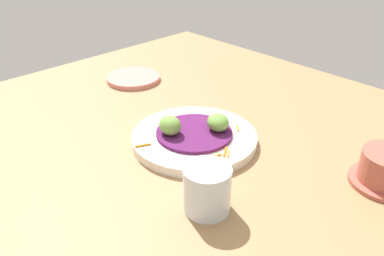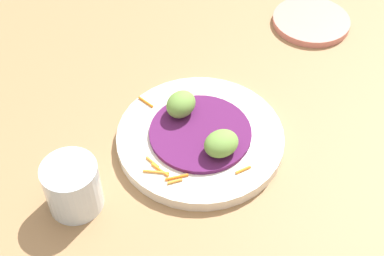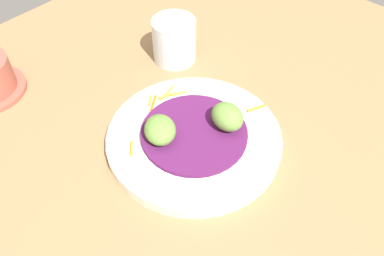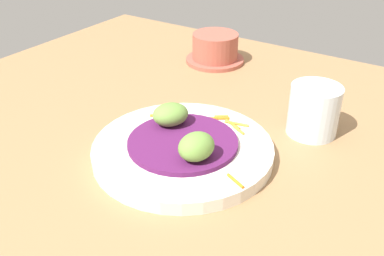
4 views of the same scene
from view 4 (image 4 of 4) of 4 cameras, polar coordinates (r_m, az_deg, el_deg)
name	(u,v)px [view 4 (image 4 of 4)]	position (r cm, az deg, el deg)	size (l,w,h in cm)	color
table_surface	(167,179)	(60.01, -3.29, -6.70)	(110.00, 110.00, 2.00)	#936D47
main_plate	(183,150)	(62.35, -1.20, -2.87)	(25.69, 25.69, 1.88)	silver
cabbage_bed	(183,142)	(61.65, -1.21, -1.87)	(15.63, 15.63, 0.71)	#51194C
carrot_garnish	(222,129)	(65.21, 3.91, -0.13)	(15.07, 20.90, 0.40)	orange
guac_scoop_left	(196,147)	(56.63, 0.58, -2.44)	(5.16, 4.23, 3.70)	olive
guac_scoop_center	(171,114)	(64.60, -2.82, 1.79)	(5.37, 4.43, 3.30)	olive
terracotta_bowl	(215,49)	(93.76, 3.04, 10.25)	(12.33, 12.33, 6.15)	#A85142
water_glass	(314,110)	(68.92, 15.61, 2.26)	(7.70, 7.70, 7.82)	silver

